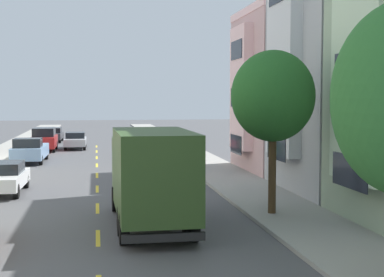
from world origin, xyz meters
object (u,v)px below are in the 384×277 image
Objects in this scene: parked_sedan_charcoal at (53,135)px; parked_sedan_white at (4,177)px; parked_suv_forest at (156,146)px; parked_wagon_burgundy at (150,142)px; parked_suv_red at (44,139)px; delivery_box_truck at (151,172)px; street_tree_second at (273,97)px; parked_pickup_sky at (30,151)px; moving_silver_sedan at (75,140)px.

parked_sedan_charcoal is 1.00× the size of parked_sedan_white.
parked_suv_forest reaches higher than parked_sedan_white.
parked_suv_forest is at bearing -64.62° from parked_sedan_charcoal.
parked_suv_red is at bearing 166.47° from parked_wagon_burgundy.
delivery_box_truck is at bearing -53.24° from parked_sedan_white.
parked_pickup_sky is at bearing 118.47° from street_tree_second.
parked_suv_red and parked_suv_forest have the same top height.
parked_pickup_sky is 1.18× the size of parked_sedan_charcoal.
street_tree_second is 31.87m from moving_silver_sedan.
parked_suv_red is at bearing 88.70° from parked_pickup_sky.
parked_wagon_burgundy is 14.71m from parked_sedan_charcoal.
parked_suv_red reaches higher than parked_wagon_burgundy.
street_tree_second is 21.20m from parked_suv_forest.
street_tree_second is 1.28× the size of parked_wagon_burgundy.
street_tree_second is 1.33× the size of parked_sedan_charcoal.
parked_suv_red reaches higher than parked_sedan_white.
parked_pickup_sky is at bearing -175.26° from parked_suv_forest.
street_tree_second is at bearing -33.78° from parked_sedan_white.
parked_pickup_sky is 1.19× the size of moving_silver_sedan.
delivery_box_truck is at bearing -96.36° from parked_suv_forest.
parked_suv_red is at bearing 90.08° from parked_sedan_white.
parked_suv_forest is at bearing 4.74° from parked_pickup_sky.
parked_suv_red is at bearing 110.31° from street_tree_second.
moving_silver_sedan is at bearing 121.70° from parked_suv_forest.
parked_suv_forest is at bearing -43.49° from parked_suv_red.
moving_silver_sedan is (2.49, 1.68, -0.24)m from parked_suv_red.
parked_sedan_charcoal is at bearing 98.71° from delivery_box_truck.
delivery_box_truck is 22.01m from parked_pickup_sky.
parked_sedan_charcoal is at bearing 125.77° from parked_wagon_burgundy.
street_tree_second is 1.33× the size of parked_sedan_white.
parked_pickup_sky reaches higher than parked_wagon_burgundy.
parked_suv_red is (-6.09, 29.87, -0.91)m from delivery_box_truck.
parked_wagon_burgundy is 1.04× the size of parked_sedan_charcoal.
parked_suv_forest is at bearing -58.30° from moving_silver_sedan.
parked_suv_red is at bearing -90.04° from parked_sedan_charcoal.
moving_silver_sedan is (-3.60, 31.56, -1.15)m from delivery_box_truck.
parked_pickup_sky is at bearing 91.02° from parked_sedan_white.
moving_silver_sedan is at bearing -73.12° from parked_sedan_charcoal.
moving_silver_sedan is (2.48, -8.18, 0.00)m from parked_sedan_charcoal.
street_tree_second reaches higher than parked_sedan_charcoal.
parked_wagon_burgundy is (-2.09, 26.82, -3.66)m from street_tree_second.
parked_sedan_charcoal is at bearing 89.37° from parked_pickup_sky.
delivery_box_truck is 1.56× the size of parked_wagon_burgundy.
street_tree_second is at bearing 12.12° from delivery_box_truck.
parked_suv_red is 1.02× the size of parked_wagon_burgundy.
parked_sedan_white is at bearing 126.76° from delivery_box_truck.
parked_suv_red is 1.06× the size of parked_sedan_charcoal.
parked_sedan_charcoal is 8.55m from moving_silver_sedan.
parked_pickup_sky is at bearing -91.30° from parked_suv_red.
parked_sedan_charcoal is 31.62m from parked_sedan_white.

